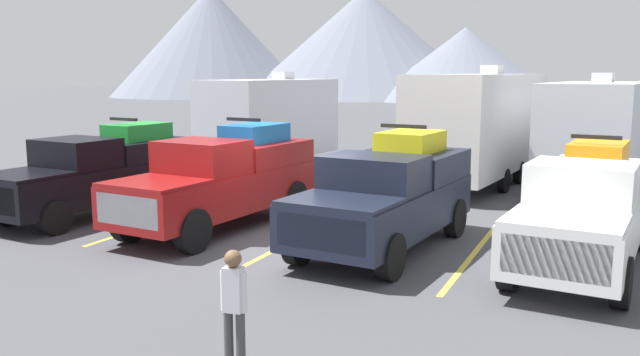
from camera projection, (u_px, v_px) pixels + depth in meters
name	position (u px, v px, depth m)	size (l,w,h in m)	color
ground_plane	(287.00, 244.00, 14.28)	(240.00, 240.00, 0.00)	#47474C
pickup_truck_a	(101.00, 171.00, 17.25)	(2.50, 6.01, 2.48)	black
pickup_truck_b	(223.00, 178.00, 15.69)	(2.54, 5.94, 2.58)	maroon
pickup_truck_c	(388.00, 193.00, 13.85)	(2.63, 5.53, 2.57)	black
pickup_truck_d	(586.00, 208.00, 12.55)	(2.48, 6.03, 2.45)	white
lot_stripe_a	(50.00, 208.00, 18.07)	(0.12, 5.50, 0.01)	gold
lot_stripe_b	(164.00, 221.00, 16.50)	(0.12, 5.50, 0.01)	gold
lot_stripe_c	(302.00, 236.00, 14.93)	(0.12, 5.50, 0.01)	gold
lot_stripe_d	(472.00, 255.00, 13.36)	(0.12, 5.50, 0.01)	gold
camper_trailer_a	(270.00, 118.00, 24.92)	(3.21, 7.37, 3.73)	silver
camper_trailer_b	(479.00, 123.00, 21.42)	(3.32, 9.14, 3.94)	white
camper_trailer_c	(595.00, 129.00, 20.31)	(3.24, 7.43, 3.69)	silver
person_a	(234.00, 303.00, 8.02)	(0.35, 0.21, 1.57)	#3F3F42
mountain_ridge	(516.00, 44.00, 86.57)	(139.66, 40.31, 16.82)	slate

